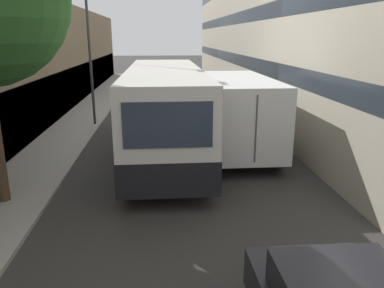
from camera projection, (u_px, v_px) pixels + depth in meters
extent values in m
plane|color=#33302D|center=(179.00, 150.00, 14.47)|extent=(150.00, 150.00, 0.00)
cube|color=#9E998E|center=(52.00, 151.00, 14.07)|extent=(2.27, 60.00, 0.11)
cube|color=black|center=(2.00, 122.00, 13.61)|extent=(1.08, 60.00, 2.44)
cube|color=#333D47|center=(304.00, 75.00, 14.08)|extent=(1.08, 60.00, 0.70)
cube|color=#333D47|center=(310.00, 5.00, 13.39)|extent=(1.08, 60.00, 0.70)
cube|color=silver|center=(165.00, 106.00, 13.57)|extent=(2.54, 10.11, 2.72)
cube|color=black|center=(165.00, 131.00, 13.82)|extent=(2.57, 10.13, 0.90)
cube|color=#2D3847|center=(165.00, 95.00, 13.45)|extent=(2.58, 9.31, 0.87)
cube|color=#2D3847|center=(168.00, 125.00, 8.58)|extent=(2.08, 0.04, 1.09)
cylinder|color=black|center=(140.00, 122.00, 16.83)|extent=(0.24, 1.00, 1.00)
cylinder|color=black|center=(189.00, 121.00, 17.01)|extent=(0.24, 1.00, 1.00)
cylinder|color=black|center=(129.00, 170.00, 10.83)|extent=(0.24, 1.00, 1.00)
cylinder|color=black|center=(205.00, 168.00, 11.01)|extent=(0.24, 1.00, 1.00)
cube|color=silver|center=(220.00, 99.00, 17.60)|extent=(2.24, 2.24, 1.94)
cube|color=silver|center=(236.00, 111.00, 13.71)|extent=(2.34, 5.75, 2.39)
cube|color=#4C4C4C|center=(256.00, 129.00, 10.95)|extent=(0.05, 0.02, 2.03)
cylinder|color=black|center=(197.00, 118.00, 17.76)|extent=(0.22, 0.96, 0.96)
cylinder|color=black|center=(241.00, 118.00, 17.93)|extent=(0.22, 0.96, 0.96)
cylinder|color=black|center=(214.00, 154.00, 12.42)|extent=(0.22, 0.96, 0.96)
cylinder|color=black|center=(275.00, 152.00, 12.59)|extent=(0.22, 0.96, 0.96)
cylinder|color=#38383D|center=(89.00, 41.00, 17.20)|extent=(0.12, 0.12, 7.85)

